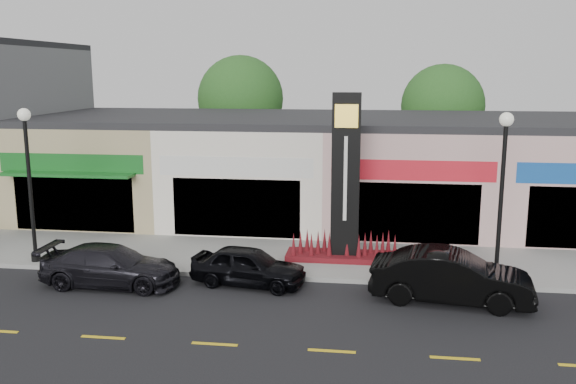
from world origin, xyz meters
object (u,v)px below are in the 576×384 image
pylon_sign (345,202)px  lamp_east_near (502,180)px  car_dark_sedan (111,266)px  car_black_sedan (248,266)px  lamp_west_near (29,170)px  car_black_conv (451,277)px

pylon_sign → lamp_east_near: bearing=-18.7°
lamp_east_near → car_dark_sedan: (-12.43, -1.66, -2.82)m
car_dark_sedan → car_black_sedan: 4.48m
lamp_east_near → car_dark_sedan: size_ratio=1.21×
lamp_east_near → pylon_sign: bearing=161.3°
lamp_west_near → lamp_east_near: bearing=0.0°
lamp_west_near → lamp_east_near: 16.00m
car_dark_sedan → car_black_sedan: (4.44, 0.62, -0.02)m
lamp_east_near → pylon_sign: 5.42m
car_black_sedan → lamp_west_near: bearing=92.2°
pylon_sign → car_black_sedan: 4.37m
car_dark_sedan → car_black_sedan: size_ratio=1.21×
lamp_west_near → car_black_conv: size_ratio=1.15×
lamp_east_near → pylon_sign: size_ratio=0.91×
lamp_west_near → car_dark_sedan: 4.84m
car_dark_sedan → car_black_conv: size_ratio=0.95×
lamp_west_near → car_dark_sedan: lamp_west_near is taller
car_dark_sedan → car_black_conv: car_black_conv is taller
car_dark_sedan → car_black_sedan: car_dark_sedan is taller
car_black_conv → lamp_west_near: bearing=91.1°
car_black_sedan → car_black_conv: car_black_conv is taller
car_black_conv → pylon_sign: bearing=52.5°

